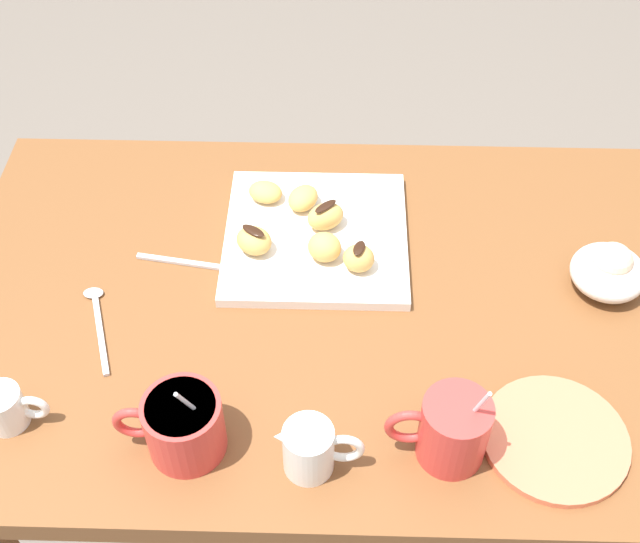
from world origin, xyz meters
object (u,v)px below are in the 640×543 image
at_px(pastry_plate_square, 316,236).
at_px(saucer_coral_left, 555,438).
at_px(ice_cream_bowl, 609,270).
at_px(chocolate_sauce_pitcher, 4,407).
at_px(beignet_0, 303,198).
at_px(beignet_1, 254,241).
at_px(coffee_mug_red_right, 182,424).
at_px(beignet_3, 265,192).
at_px(beignet_4, 323,247).
at_px(beignet_5, 324,216).
at_px(dining_table, 323,357).
at_px(beignet_2, 359,258).
at_px(cream_pitcher_white, 310,448).
at_px(coffee_mug_red_left, 452,428).

relative_size(pastry_plate_square, saucer_coral_left, 1.51).
relative_size(ice_cream_bowl, chocolate_sauce_pitcher, 1.14).
bearing_deg(beignet_0, beignet_1, 54.79).
height_order(coffee_mug_red_right, beignet_3, coffee_mug_red_right).
relative_size(beignet_4, beignet_5, 0.88).
distance_m(dining_table, saucer_coral_left, 0.39).
xyz_separation_m(pastry_plate_square, beignet_1, (0.09, 0.04, 0.03)).
bearing_deg(pastry_plate_square, beignet_2, 132.38).
distance_m(pastry_plate_square, coffee_mug_red_right, 0.38).
relative_size(ice_cream_bowl, beignet_2, 2.35).
height_order(chocolate_sauce_pitcher, beignet_1, chocolate_sauce_pitcher).
xyz_separation_m(cream_pitcher_white, beignet_0, (0.03, -0.43, -0.01)).
relative_size(pastry_plate_square, beignet_0, 4.99).
height_order(beignet_3, beignet_5, beignet_5).
bearing_deg(beignet_1, beignet_5, -152.70).
bearing_deg(pastry_plate_square, cream_pitcher_white, 90.74).
height_order(pastry_plate_square, beignet_1, beignet_1).
bearing_deg(cream_pitcher_white, beignet_2, -100.67).
bearing_deg(pastry_plate_square, coffee_mug_red_right, 67.45).
relative_size(cream_pitcher_white, beignet_2, 2.35).
bearing_deg(dining_table, ice_cream_bowl, -174.82).
bearing_deg(dining_table, beignet_0, -78.60).
bearing_deg(beignet_1, dining_table, 142.07).
xyz_separation_m(pastry_plate_square, coffee_mug_red_right, (0.15, 0.35, 0.04)).
height_order(ice_cream_bowl, beignet_3, ice_cream_bowl).
xyz_separation_m(beignet_0, beignet_4, (-0.03, 0.11, 0.00)).
bearing_deg(coffee_mug_red_right, beignet_1, -100.43).
distance_m(coffee_mug_red_left, chocolate_sauce_pitcher, 0.54).
height_order(coffee_mug_red_right, cream_pitcher_white, coffee_mug_red_right).
relative_size(coffee_mug_red_left, beignet_4, 2.99).
bearing_deg(coffee_mug_red_left, beignet_1, -50.78).
bearing_deg(beignet_3, beignet_4, 127.19).
xyz_separation_m(beignet_1, beignet_3, (-0.01, -0.11, -0.00)).
height_order(chocolate_sauce_pitcher, beignet_0, chocolate_sauce_pitcher).
xyz_separation_m(beignet_1, beignet_2, (-0.15, 0.03, 0.00)).
height_order(beignet_1, beignet_3, beignet_1).
xyz_separation_m(pastry_plate_square, coffee_mug_red_left, (-0.17, 0.35, 0.04)).
height_order(pastry_plate_square, beignet_5, beignet_5).
relative_size(coffee_mug_red_left, coffee_mug_red_right, 1.12).
distance_m(pastry_plate_square, beignet_0, 0.07).
bearing_deg(coffee_mug_red_right, chocolate_sauce_pitcher, -7.22).
height_order(ice_cream_bowl, beignet_0, ice_cream_bowl).
xyz_separation_m(chocolate_sauce_pitcher, beignet_3, (-0.29, -0.39, -0.00)).
bearing_deg(coffee_mug_red_right, dining_table, -124.19).
height_order(beignet_1, beignet_5, beignet_5).
distance_m(cream_pitcher_white, beignet_1, 0.35).
bearing_deg(dining_table, saucer_coral_left, 142.82).
bearing_deg(beignet_2, saucer_coral_left, 131.92).
relative_size(ice_cream_bowl, saucer_coral_left, 0.59).
bearing_deg(beignet_0, beignet_4, 107.23).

